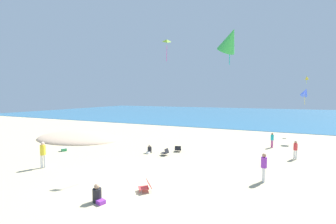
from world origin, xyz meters
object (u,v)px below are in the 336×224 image
beach_chair_far_left (165,152)px  beach_chair_mid_beach (178,149)px  person_0 (272,139)px  kite_blue (305,92)px  kite_lime (167,41)px  kite_yellow (307,78)px  person_2 (43,153)px  person_5 (295,149)px  person_4 (98,195)px  kite_green (230,40)px  person_1 (264,165)px  person_3 (149,150)px  beach_chair_near_camera (146,186)px  cooler_box (64,149)px

beach_chair_far_left → beach_chair_mid_beach: (0.50, 1.46, -0.01)m
person_0 → kite_blue: size_ratio=0.74×
beach_chair_far_left → kite_lime: (1.02, -1.96, 8.19)m
kite_yellow → kite_blue: (-0.83, -5.60, -1.88)m
person_2 → person_5: (15.45, 9.15, -0.20)m
person_4 → kite_blue: 23.00m
beach_chair_far_left → kite_green: (5.84, -6.05, 6.84)m
kite_lime → person_4: bearing=-94.0°
beach_chair_mid_beach → person_0: bearing=-74.3°
person_5 → kite_lime: (-8.35, -4.99, 7.65)m
kite_green → person_1: bearing=65.9°
person_5 → kite_yellow: bearing=25.5°
person_1 → person_3: bearing=-26.6°
beach_chair_mid_beach → person_3: 2.43m
beach_chair_mid_beach → beach_chair_near_camera: size_ratio=0.99×
person_4 → person_5: person_5 is taller
beach_chair_far_left → person_5: bearing=-154.3°
person_2 → kite_green: 13.39m
person_1 → beach_chair_far_left: bearing=-29.2°
beach_chair_near_camera → kite_yellow: kite_yellow is taller
person_3 → person_5: size_ratio=0.52×
beach_chair_mid_beach → person_2: person_2 is taller
kite_lime → kite_blue: (9.89, 13.48, -3.31)m
cooler_box → person_5: size_ratio=0.42×
beach_chair_near_camera → person_1: bearing=177.1°
person_4 → kite_green: (5.27, 2.39, 6.80)m
beach_chair_far_left → kite_green: bearing=141.7°
beach_chair_far_left → kite_yellow: bearing=-116.7°
beach_chair_far_left → kite_yellow: size_ratio=0.65×
person_1 → person_4: 8.79m
person_2 → kite_green: (11.92, 0.07, 6.11)m
person_2 → kite_yellow: bearing=99.1°
beach_chair_mid_beach → person_5: 9.02m
person_0 → kite_green: 14.20m
beach_chair_mid_beach → beach_chair_near_camera: beach_chair_near_camera is taller
person_0 → kite_green: (-1.99, -12.56, 6.32)m
person_0 → kite_yellow: bearing=-142.6°
beach_chair_far_left → person_0: size_ratio=0.45×
cooler_box → kite_blue: size_ratio=0.32×
beach_chair_mid_beach → kite_yellow: size_ratio=0.84×
person_5 → kite_green: size_ratio=0.84×
person_1 → person_5: bearing=-117.9°
person_4 → kite_lime: kite_lime is taller
person_1 → kite_green: size_ratio=0.97×
beach_chair_far_left → kite_lime: size_ratio=0.41×
cooler_box → person_1: (15.88, -0.49, 0.78)m
kite_lime → kite_blue: 17.05m
person_4 → person_2: bearing=177.0°
beach_chair_far_left → person_2: 8.66m
person_5 → beach_chair_far_left: bearing=143.0°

